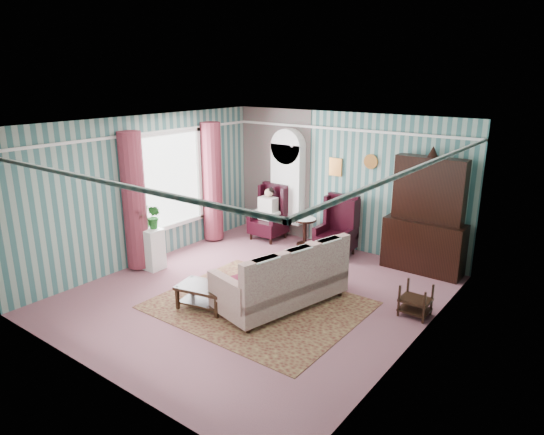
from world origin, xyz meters
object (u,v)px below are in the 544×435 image
Objects in this scene: nest_table at (416,300)px; floral_armchair at (306,269)px; sofa at (281,274)px; wingback_right at (336,227)px; wingback_left at (268,212)px; coffee_table at (204,297)px; round_side_table at (305,232)px; plant_stand at (149,248)px; dresser_hutch at (426,212)px; bookcase at (287,190)px; seated_woman at (268,214)px.

floral_armchair is at bearing -166.66° from nest_table.
floral_armchair is (0.14, 0.52, -0.04)m from sofa.
wingback_left is at bearing 180.00° from wingback_right.
wingback_left is 3.61m from coffee_table.
plant_stand is at bearing -120.38° from round_side_table.
sofa reaches higher than plant_stand.
round_side_table is at bearing 39.17° from sofa.
dresser_hutch is 5.31m from plant_stand.
bookcase is at bearing 71.51° from plant_stand.
seated_woman is 3.03m from floral_armchair.
round_side_table is 2.93m from sofa.
round_side_table is 3.60m from nest_table.
nest_table is (3.17, -1.70, -0.03)m from round_side_table.
bookcase is 4.15× the size of nest_table.
bookcase is 3.19m from floral_armchair.
dresser_hutch is 2.11m from nest_table.
nest_table is 3.35m from coffee_table.
bookcase is 2.80× the size of plant_stand.
floral_armchair reaches higher than plant_stand.
sofa is at bearing 5.04° from plant_stand.
floral_armchair is (-1.77, -0.42, 0.22)m from nest_table.
coffee_table is (-0.50, -3.36, -0.43)m from wingback_right.
bookcase is 1.79× the size of wingback_right.
wingback_left is 1.00× the size of wingback_right.
coffee_table is (1.00, -3.75, -0.92)m from bookcase.
nest_table is at bearing 32.67° from coffee_table.
wingback_left is 3.30m from sofa.
wingback_left is at bearing 0.00° from seated_woman.
bookcase reaches higher than round_side_table.
sofa is (1.26, -2.64, 0.23)m from round_side_table.
dresser_hutch is at bearing 58.22° from coffee_table.
seated_woman reaches higher than round_side_table.
wingback_right reaches higher than seated_woman.
seated_woman is 1.21× the size of floral_armchair.
seated_woman is 1.97× the size of round_side_table.
floral_armchair is at bearing -56.55° from round_side_table.
bookcase is at bearing 159.73° from round_side_table.
floral_armchair is at bearing -74.40° from wingback_right.
round_side_table is 0.62× the size of floral_armchair.
wingback_left and wingback_right have the same top height.
wingback_left is 3.03m from floral_armchair.
wingback_left is at bearing -175.59° from dresser_hutch.
nest_table is 0.55× the size of floral_armchair.
plant_stand is at bearing 163.55° from coffee_table.
sofa is (-1.34, -2.76, -0.65)m from dresser_hutch.
wingback_right is at bearing 0.00° from seated_woman.
sofa is at bearing -49.09° from wingback_left.
dresser_hutch is at bearing 107.39° from nest_table.
sofa is (2.96, 0.26, 0.13)m from plant_stand.
wingback_right is at bearing 47.16° from plant_stand.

